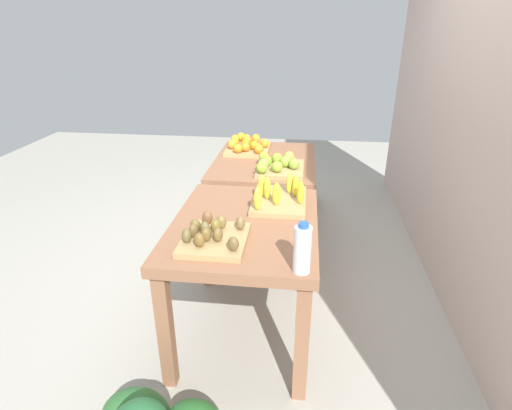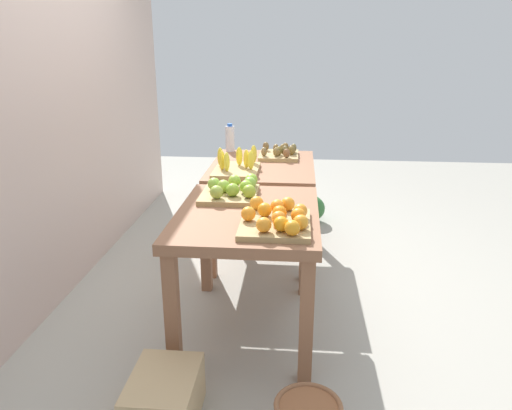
{
  "view_description": "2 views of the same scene",
  "coord_description": "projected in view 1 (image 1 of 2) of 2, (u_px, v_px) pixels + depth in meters",
  "views": [
    {
      "loc": [
        2.55,
        0.3,
        1.76
      ],
      "look_at": [
        -0.03,
        -0.01,
        0.59
      ],
      "focal_mm": 28.51,
      "sensor_mm": 36.0,
      "label": 1
    },
    {
      "loc": [
        -3.16,
        -0.28,
        1.67
      ],
      "look_at": [
        0.01,
        0.0,
        0.6
      ],
      "focal_mm": 34.33,
      "sensor_mm": 36.0,
      "label": 2
    }
  ],
  "objects": [
    {
      "name": "apple_bin",
      "position": [
        278.0,
        165.0,
        2.99
      ],
      "size": [
        0.41,
        0.35,
        0.11
      ],
      "color": "tan",
      "rests_on": "display_table_left"
    },
    {
      "name": "back_wall",
      "position": [
        493.0,
        73.0,
        2.3
      ],
      "size": [
        4.4,
        0.12,
        3.0
      ],
      "primitive_type": "cube",
      "color": "#C8AEA3",
      "rests_on": "ground_plane"
    },
    {
      "name": "water_bottle",
      "position": [
        302.0,
        249.0,
        1.75
      ],
      "size": [
        0.08,
        0.08,
        0.24
      ],
      "color": "silver",
      "rests_on": "display_table_right"
    },
    {
      "name": "cardboard_produce_box",
      "position": [
        301.0,
        195.0,
        4.23
      ],
      "size": [
        0.4,
        0.3,
        0.24
      ],
      "primitive_type": "cube",
      "color": "tan",
      "rests_on": "ground_plane"
    },
    {
      "name": "orange_bin",
      "position": [
        247.0,
        145.0,
        3.47
      ],
      "size": [
        0.46,
        0.37,
        0.11
      ],
      "color": "tan",
      "rests_on": "display_table_left"
    },
    {
      "name": "ground_plane",
      "position": [
        257.0,
        278.0,
        3.07
      ],
      "size": [
        8.0,
        8.0,
        0.0
      ],
      "primitive_type": "plane",
      "color": "#A4A095"
    },
    {
      "name": "display_table_right",
      "position": [
        245.0,
        239.0,
        2.3
      ],
      "size": [
        1.04,
        0.8,
        0.76
      ],
      "color": "#8C5D41",
      "rests_on": "ground_plane"
    },
    {
      "name": "wicker_basket",
      "position": [
        240.0,
        191.0,
        4.36
      ],
      "size": [
        0.3,
        0.3,
        0.2
      ],
      "color": "brown",
      "rests_on": "ground_plane"
    },
    {
      "name": "display_table_left",
      "position": [
        265.0,
        172.0,
        3.31
      ],
      "size": [
        1.04,
        0.8,
        0.76
      ],
      "color": "#8C5D41",
      "rests_on": "ground_plane"
    },
    {
      "name": "banana_crate",
      "position": [
        279.0,
        197.0,
        2.45
      ],
      "size": [
        0.44,
        0.32,
        0.17
      ],
      "color": "tan",
      "rests_on": "display_table_right"
    },
    {
      "name": "kiwi_bin",
      "position": [
        213.0,
        236.0,
        2.02
      ],
      "size": [
        0.36,
        0.32,
        0.1
      ],
      "color": "tan",
      "rests_on": "display_table_right"
    }
  ]
}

